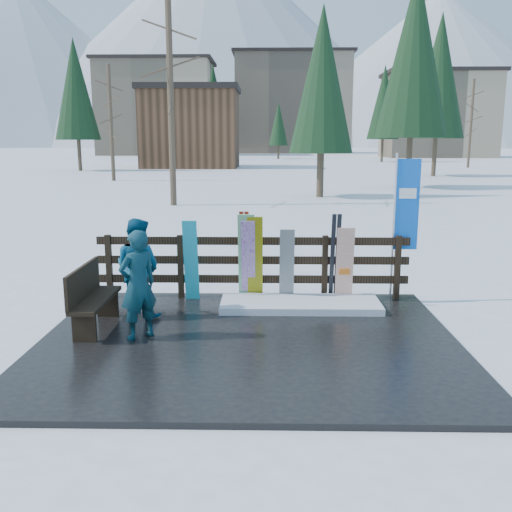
{
  "coord_description": "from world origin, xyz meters",
  "views": [
    {
      "loc": [
        0.26,
        -7.81,
        2.89
      ],
      "look_at": [
        0.09,
        1.0,
        1.1
      ],
      "focal_mm": 40.0,
      "sensor_mm": 36.0,
      "label": 1
    }
  ],
  "objects_px": {
    "snowboard_1": "(246,258)",
    "snowboard_4": "(287,265)",
    "snowboard_2": "(255,259)",
    "rental_flag": "(404,210)",
    "person_back": "(138,268)",
    "person_front": "(138,285)",
    "snowboard_5": "(345,265)",
    "bench": "(91,296)",
    "snowboard_3": "(248,261)",
    "snowboard_0": "(191,261)"
  },
  "relations": [
    {
      "from": "snowboard_0",
      "to": "snowboard_5",
      "type": "height_order",
      "value": "snowboard_0"
    },
    {
      "from": "snowboard_3",
      "to": "person_front",
      "type": "xyz_separation_m",
      "value": [
        -1.51,
        -1.97,
        0.06
      ]
    },
    {
      "from": "rental_flag",
      "to": "snowboard_5",
      "type": "bearing_deg",
      "value": -165.58
    },
    {
      "from": "bench",
      "to": "snowboard_5",
      "type": "bearing_deg",
      "value": 21.07
    },
    {
      "from": "snowboard_4",
      "to": "rental_flag",
      "type": "distance_m",
      "value": 2.29
    },
    {
      "from": "snowboard_1",
      "to": "snowboard_4",
      "type": "xyz_separation_m",
      "value": [
        0.71,
        0.0,
        -0.13
      ]
    },
    {
      "from": "snowboard_5",
      "to": "rental_flag",
      "type": "height_order",
      "value": "rental_flag"
    },
    {
      "from": "bench",
      "to": "person_front",
      "type": "height_order",
      "value": "person_front"
    },
    {
      "from": "bench",
      "to": "person_front",
      "type": "bearing_deg",
      "value": -27.0
    },
    {
      "from": "snowboard_3",
      "to": "snowboard_4",
      "type": "height_order",
      "value": "snowboard_3"
    },
    {
      "from": "snowboard_2",
      "to": "rental_flag",
      "type": "distance_m",
      "value": 2.77
    },
    {
      "from": "snowboard_4",
      "to": "snowboard_5",
      "type": "xyz_separation_m",
      "value": [
        1.02,
        0.0,
        0.01
      ]
    },
    {
      "from": "bench",
      "to": "snowboard_2",
      "type": "bearing_deg",
      "value": 32.35
    },
    {
      "from": "bench",
      "to": "snowboard_3",
      "type": "height_order",
      "value": "snowboard_3"
    },
    {
      "from": "snowboard_0",
      "to": "snowboard_3",
      "type": "height_order",
      "value": "snowboard_3"
    },
    {
      "from": "snowboard_3",
      "to": "rental_flag",
      "type": "distance_m",
      "value": 2.89
    },
    {
      "from": "snowboard_3",
      "to": "snowboard_5",
      "type": "bearing_deg",
      "value": -0.0
    },
    {
      "from": "bench",
      "to": "snowboard_1",
      "type": "distance_m",
      "value": 2.78
    },
    {
      "from": "snowboard_4",
      "to": "person_front",
      "type": "xyz_separation_m",
      "value": [
        -2.19,
        -1.97,
        0.14
      ]
    },
    {
      "from": "person_front",
      "to": "snowboard_3",
      "type": "bearing_deg",
      "value": -168.67
    },
    {
      "from": "snowboard_0",
      "to": "snowboard_2",
      "type": "xyz_separation_m",
      "value": [
        1.13,
        0.0,
        0.04
      ]
    },
    {
      "from": "person_back",
      "to": "snowboard_2",
      "type": "bearing_deg",
      "value": -130.11
    },
    {
      "from": "rental_flag",
      "to": "snowboard_3",
      "type": "bearing_deg",
      "value": -174.38
    },
    {
      "from": "snowboard_2",
      "to": "snowboard_5",
      "type": "bearing_deg",
      "value": 0.0
    },
    {
      "from": "snowboard_0",
      "to": "snowboard_4",
      "type": "bearing_deg",
      "value": 0.0
    },
    {
      "from": "bench",
      "to": "person_back",
      "type": "relative_size",
      "value": 0.93
    },
    {
      "from": "snowboard_0",
      "to": "person_back",
      "type": "bearing_deg",
      "value": -128.95
    },
    {
      "from": "bench",
      "to": "snowboard_4",
      "type": "bearing_deg",
      "value": 27.27
    },
    {
      "from": "snowboard_2",
      "to": "rental_flag",
      "type": "xyz_separation_m",
      "value": [
        2.62,
        0.27,
        0.83
      ]
    },
    {
      "from": "snowboard_0",
      "to": "snowboard_4",
      "type": "relative_size",
      "value": 1.12
    },
    {
      "from": "snowboard_4",
      "to": "snowboard_5",
      "type": "height_order",
      "value": "snowboard_5"
    },
    {
      "from": "bench",
      "to": "snowboard_5",
      "type": "distance_m",
      "value": 4.31
    },
    {
      "from": "snowboard_3",
      "to": "rental_flag",
      "type": "height_order",
      "value": "rental_flag"
    },
    {
      "from": "snowboard_1",
      "to": "person_back",
      "type": "xyz_separation_m",
      "value": [
        -1.71,
        -0.91,
        0.01
      ]
    },
    {
      "from": "snowboard_5",
      "to": "snowboard_4",
      "type": "bearing_deg",
      "value": 180.0
    },
    {
      "from": "snowboard_3",
      "to": "snowboard_5",
      "type": "distance_m",
      "value": 1.7
    },
    {
      "from": "snowboard_3",
      "to": "person_back",
      "type": "relative_size",
      "value": 0.94
    },
    {
      "from": "snowboard_1",
      "to": "rental_flag",
      "type": "relative_size",
      "value": 0.62
    },
    {
      "from": "snowboard_1",
      "to": "snowboard_3",
      "type": "xyz_separation_m",
      "value": [
        0.03,
        0.0,
        -0.06
      ]
    },
    {
      "from": "bench",
      "to": "snowboard_3",
      "type": "relative_size",
      "value": 0.99
    },
    {
      "from": "bench",
      "to": "snowboard_5",
      "type": "height_order",
      "value": "snowboard_5"
    },
    {
      "from": "snowboard_0",
      "to": "person_front",
      "type": "relative_size",
      "value": 0.94
    },
    {
      "from": "snowboard_4",
      "to": "person_back",
      "type": "height_order",
      "value": "person_back"
    },
    {
      "from": "snowboard_2",
      "to": "rental_flag",
      "type": "relative_size",
      "value": 0.61
    },
    {
      "from": "snowboard_0",
      "to": "snowboard_3",
      "type": "relative_size",
      "value": 0.98
    },
    {
      "from": "person_back",
      "to": "rental_flag",
      "type": "bearing_deg",
      "value": -141.39
    },
    {
      "from": "snowboard_4",
      "to": "person_back",
      "type": "distance_m",
      "value": 2.6
    },
    {
      "from": "snowboard_5",
      "to": "person_front",
      "type": "height_order",
      "value": "person_front"
    },
    {
      "from": "snowboard_5",
      "to": "person_back",
      "type": "relative_size",
      "value": 0.83
    },
    {
      "from": "snowboard_2",
      "to": "rental_flag",
      "type": "height_order",
      "value": "rental_flag"
    }
  ]
}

